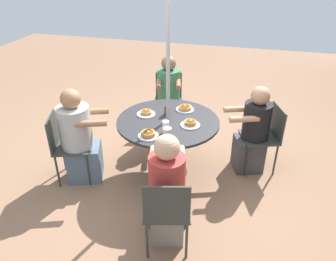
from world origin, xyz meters
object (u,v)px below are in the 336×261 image
(patio_chair_north, at_px, (167,210))
(syrup_bottle, at_px, (167,110))
(diner_east, at_px, (253,133))
(diner_south, at_px, (169,99))
(diner_west, at_px, (80,140))
(pancake_plate_d, at_px, (190,124))
(patio_table, at_px, (168,128))
(pancake_plate_a, at_px, (185,108))
(diner_north, at_px, (167,193))
(patio_chair_south, at_px, (169,98))
(drinking_glass_a, at_px, (166,127))
(coffee_cup, at_px, (167,133))
(patio_chair_west, at_px, (65,143))
(pancake_plate_b, at_px, (148,135))
(pancake_plate_c, at_px, (146,113))
(patio_chair_east, at_px, (266,134))

(patio_chair_north, height_order, syrup_bottle, syrup_bottle)
(diner_east, distance_m, diner_south, 1.37)
(diner_west, relative_size, pancake_plate_d, 5.28)
(patio_chair_north, xyz_separation_m, diner_east, (-1.50, 0.67, 0.02))
(patio_chair_north, height_order, pancake_plate_d, patio_chair_north)
(patio_table, relative_size, pancake_plate_a, 5.40)
(diner_south, relative_size, diner_west, 1.01)
(diner_north, bearing_deg, diner_east, 48.02)
(patio_chair_south, relative_size, drinking_glass_a, 5.98)
(syrup_bottle, height_order, coffee_cup, syrup_bottle)
(diner_east, height_order, patio_chair_west, diner_east)
(diner_north, bearing_deg, diner_south, 90.00)
(diner_north, distance_m, diner_south, 2.04)
(pancake_plate_b, bearing_deg, patio_chair_west, -90.66)
(diner_east, bearing_deg, coffee_cup, 110.00)
(patio_chair_north, bearing_deg, coffee_cup, 90.22)
(pancake_plate_b, height_order, syrup_bottle, syrup_bottle)
(diner_west, distance_m, drinking_glass_a, 1.05)
(diner_north, bearing_deg, drinking_glass_a, 91.76)
(patio_chair_north, xyz_separation_m, coffee_cup, (-0.77, -0.20, 0.30))
(pancake_plate_c, distance_m, syrup_bottle, 0.25)
(pancake_plate_b, distance_m, pancake_plate_c, 0.51)
(patio_chair_south, relative_size, diner_south, 0.72)
(diner_south, bearing_deg, pancake_plate_c, 73.76)
(patio_chair_west, relative_size, coffee_cup, 7.30)
(patio_chair_north, distance_m, patio_chair_west, 1.60)
(pancake_plate_d, bearing_deg, syrup_bottle, -122.52)
(diner_south, distance_m, diner_west, 1.51)
(diner_north, xyz_separation_m, diner_west, (-0.65, -1.21, -0.01))
(pancake_plate_d, bearing_deg, diner_west, -77.18)
(diner_east, distance_m, diner_west, 2.04)
(patio_chair_east, height_order, pancake_plate_a, patio_chair_east)
(patio_chair_west, bearing_deg, syrup_bottle, 97.28)
(pancake_plate_d, bearing_deg, coffee_cup, -29.09)
(pancake_plate_d, bearing_deg, patio_chair_east, 119.09)
(patio_chair_north, bearing_deg, patio_chair_east, 47.97)
(patio_chair_west, height_order, syrup_bottle, syrup_bottle)
(diner_west, relative_size, coffee_cup, 10.02)
(pancake_plate_b, bearing_deg, patio_chair_north, 28.03)
(patio_chair_north, xyz_separation_m, diner_west, (-0.81, -1.25, 0.03))
(patio_chair_north, distance_m, drinking_glass_a, 0.95)
(patio_table, bearing_deg, diner_south, -165.77)
(pancake_plate_b, bearing_deg, patio_chair_east, 123.86)
(pancake_plate_d, distance_m, drinking_glass_a, 0.32)
(patio_chair_west, bearing_deg, pancake_plate_b, 69.86)
(patio_chair_south, xyz_separation_m, pancake_plate_a, (0.84, 0.42, 0.27))
(diner_east, distance_m, patio_chair_south, 1.48)
(patio_chair_south, bearing_deg, pancake_plate_a, 102.46)
(patio_chair_north, relative_size, patio_chair_west, 1.00)
(pancake_plate_b, height_order, pancake_plate_d, same)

